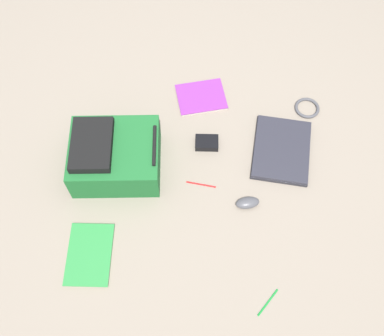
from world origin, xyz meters
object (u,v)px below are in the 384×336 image
at_px(book_comic, 90,255).
at_px(computer_mouse, 248,203).
at_px(laptop, 282,150).
at_px(pen_blue, 201,184).
at_px(book_red, 201,97).
at_px(pen_black, 268,302).
at_px(backpack, 114,156).
at_px(power_brick, 207,143).
at_px(cable_coil, 307,108).

height_order(book_comic, computer_mouse, computer_mouse).
xyz_separation_m(laptop, pen_blue, (0.23, -0.36, -0.01)).
bearing_deg(book_red, pen_blue, 6.79).
relative_size(computer_mouse, pen_black, 0.78).
bearing_deg(backpack, book_red, 141.78).
distance_m(power_brick, pen_black, 0.79).
height_order(book_comic, pen_black, book_comic).
xyz_separation_m(backpack, pen_black, (0.55, 0.74, -0.09)).
distance_m(backpack, book_comic, 0.46).
bearing_deg(book_comic, computer_mouse, 116.38).
xyz_separation_m(backpack, cable_coil, (-0.45, 0.89, -0.09)).
bearing_deg(pen_blue, power_brick, 179.52).
xyz_separation_m(book_comic, computer_mouse, (-0.32, 0.65, 0.01)).
distance_m(backpack, book_red, 0.57).
bearing_deg(cable_coil, pen_black, -8.32).
height_order(power_brick, pen_black, power_brick).
xyz_separation_m(book_comic, book_red, (-0.89, 0.38, -0.00)).
bearing_deg(computer_mouse, laptop, 137.50).
distance_m(backpack, laptop, 0.79).
bearing_deg(pen_blue, laptop, 121.98).
relative_size(power_brick, pen_black, 0.80).
bearing_deg(book_comic, laptop, 128.08).
bearing_deg(computer_mouse, pen_black, -1.89).
bearing_deg(cable_coil, book_comic, -45.78).
relative_size(book_red, pen_black, 2.10).
xyz_separation_m(backpack, book_red, (-0.44, 0.35, -0.09)).
relative_size(computer_mouse, pen_blue, 0.77).
distance_m(laptop, computer_mouse, 0.33).
height_order(backpack, laptop, backpack).
height_order(book_red, cable_coil, same).
height_order(laptop, book_comic, laptop).
xyz_separation_m(computer_mouse, pen_black, (0.43, 0.12, -0.02)).
distance_m(cable_coil, pen_blue, 0.69).
distance_m(backpack, power_brick, 0.45).
relative_size(cable_coil, power_brick, 1.14).
distance_m(laptop, cable_coil, 0.29).
bearing_deg(backpack, power_brick, 112.52).
height_order(laptop, cable_coil, laptop).
xyz_separation_m(book_red, pen_blue, (0.49, 0.06, -0.00)).
xyz_separation_m(laptop, power_brick, (0.01, -0.36, 0.00)).
bearing_deg(book_red, backpack, -38.22).
bearing_deg(laptop, backpack, -76.99).
distance_m(backpack, cable_coil, 1.00).
relative_size(book_comic, computer_mouse, 2.75).
height_order(backpack, power_brick, backpack).
distance_m(computer_mouse, power_brick, 0.36).
bearing_deg(book_comic, pen_black, 82.40).
xyz_separation_m(laptop, pen_black, (0.73, -0.03, -0.01)).
xyz_separation_m(pen_black, pen_blue, (-0.50, -0.34, -0.00)).
relative_size(backpack, power_brick, 4.02).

